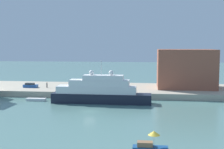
# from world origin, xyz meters

# --- Properties ---
(ground) EXTENTS (400.00, 400.00, 0.00)m
(ground) POSITION_xyz_m (0.00, 0.00, 0.00)
(ground) COLOR slate
(quay_dock) EXTENTS (110.00, 23.08, 1.74)m
(quay_dock) POSITION_xyz_m (0.00, 27.54, 0.87)
(quay_dock) COLOR #ADA38E
(quay_dock) RESTS_ON ground
(large_yacht) EXTENTS (25.75, 4.23, 11.19)m
(large_yacht) POSITION_xyz_m (0.82, 10.00, 2.95)
(large_yacht) COLOR black
(large_yacht) RESTS_ON ground
(small_motorboat) EXTENTS (4.96, 1.70, 3.04)m
(small_motorboat) POSITION_xyz_m (13.54, -24.52, 0.96)
(small_motorboat) COLOR navy
(small_motorboat) RESTS_ON ground
(work_barge) EXTENTS (5.31, 1.43, 0.71)m
(work_barge) POSITION_xyz_m (-16.80, 11.00, 0.35)
(work_barge) COLOR silver
(work_barge) RESTS_ON ground
(harbor_building) EXTENTS (17.39, 12.79, 11.96)m
(harbor_building) POSITION_xyz_m (24.83, 29.09, 7.71)
(harbor_building) COLOR #93513D
(harbor_building) RESTS_ON quay_dock
(parked_car) EXTENTS (4.40, 1.83, 1.42)m
(parked_car) POSITION_xyz_m (-23.54, 23.77, 2.35)
(parked_car) COLOR #1E4C99
(parked_car) RESTS_ON quay_dock
(person_figure) EXTENTS (0.36, 0.36, 1.73)m
(person_figure) POSITION_xyz_m (-18.18, 23.89, 2.54)
(person_figure) COLOR #4C4C4C
(person_figure) RESTS_ON quay_dock
(mooring_bollard) EXTENTS (0.41, 0.41, 0.66)m
(mooring_bollard) POSITION_xyz_m (-1.88, 17.80, 2.07)
(mooring_bollard) COLOR black
(mooring_bollard) RESTS_ON quay_dock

